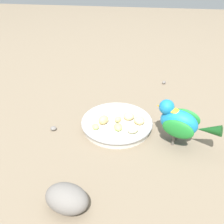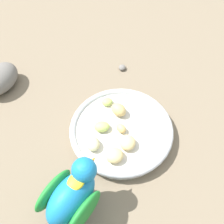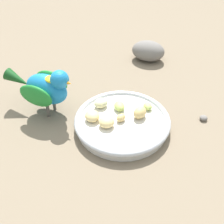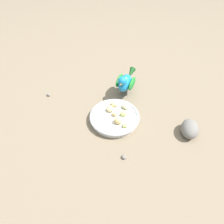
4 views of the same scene
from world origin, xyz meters
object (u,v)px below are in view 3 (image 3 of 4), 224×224
object	(u,v)px
apple_piece_0	(148,106)
apple_piece_5	(119,106)
apple_piece_6	(140,113)
feeding_bowl	(122,122)
parrot	(45,87)
pebble_1	(204,118)
apple_piece_4	(92,117)
apple_piece_1	(121,117)
apple_piece_2	(107,122)
rock_large	(148,51)
apple_piece_3	(101,103)

from	to	relation	value
apple_piece_0	apple_piece_5	xyz separation A→B (m)	(-0.07, -0.00, 0.00)
apple_piece_0	apple_piece_6	world-z (taller)	apple_piece_6
feeding_bowl	apple_piece_6	xyz separation A→B (m)	(0.04, 0.01, 0.02)
parrot	pebble_1	xyz separation A→B (m)	(0.39, -0.01, -0.07)
apple_piece_4	parrot	size ratio (longest dim) A/B	0.20
feeding_bowl	apple_piece_1	distance (m)	0.02
parrot	apple_piece_2	bearing A→B (deg)	-3.43
apple_piece_1	rock_large	world-z (taller)	rock_large
apple_piece_2	apple_piece_5	distance (m)	0.07
feeding_bowl	apple_piece_3	world-z (taller)	apple_piece_3
apple_piece_4	apple_piece_5	world-z (taller)	apple_piece_4
apple_piece_3	apple_piece_6	bearing A→B (deg)	-20.23
feeding_bowl	parrot	distance (m)	0.20
parrot	pebble_1	world-z (taller)	parrot
apple_piece_4	apple_piece_5	size ratio (longest dim) A/B	1.10
apple_piece_3	rock_large	xyz separation A→B (m)	(0.13, 0.27, -0.00)
apple_piece_3	parrot	bearing A→B (deg)	179.06
apple_piece_0	apple_piece_3	xyz separation A→B (m)	(-0.12, 0.00, 0.00)
apple_piece_4	apple_piece_5	xyz separation A→B (m)	(0.06, 0.05, -0.00)
apple_piece_2	apple_piece_3	world-z (taller)	apple_piece_2
apple_piece_2	parrot	distance (m)	0.17
apple_piece_2	apple_piece_3	bearing A→B (deg)	104.50
apple_piece_6	rock_large	bearing A→B (deg)	84.02
feeding_bowl	apple_piece_0	xyz separation A→B (m)	(0.06, 0.04, 0.02)
pebble_1	apple_piece_5	bearing A→B (deg)	179.26
apple_piece_5	pebble_1	bearing A→B (deg)	-0.74
feeding_bowl	rock_large	world-z (taller)	rock_large
parrot	rock_large	bearing A→B (deg)	68.06
parrot	apple_piece_1	bearing A→B (deg)	7.35
apple_piece_0	pebble_1	xyz separation A→B (m)	(0.14, -0.01, -0.03)
apple_piece_0	apple_piece_6	xyz separation A→B (m)	(-0.02, -0.03, 0.01)
parrot	apple_piece_3	bearing A→B (deg)	21.29
apple_piece_2	pebble_1	distance (m)	0.25
pebble_1	apple_piece_2	bearing A→B (deg)	-165.86
apple_piece_0	apple_piece_1	bearing A→B (deg)	-146.19
apple_piece_5	parrot	size ratio (longest dim) A/B	0.18
apple_piece_3	apple_piece_2	bearing A→B (deg)	-75.50
feeding_bowl	rock_large	size ratio (longest dim) A/B	2.25
apple_piece_5	apple_piece_3	bearing A→B (deg)	169.52
apple_piece_6	apple_piece_1	bearing A→B (deg)	-165.24
apple_piece_0	apple_piece_4	size ratio (longest dim) A/B	0.68
apple_piece_2	apple_piece_5	world-z (taller)	apple_piece_2
feeding_bowl	apple_piece_5	world-z (taller)	apple_piece_5
rock_large	pebble_1	size ratio (longest dim) A/B	5.22
apple_piece_3	apple_piece_6	size ratio (longest dim) A/B	0.95
apple_piece_1	apple_piece_3	world-z (taller)	apple_piece_3
feeding_bowl	apple_piece_0	world-z (taller)	apple_piece_0
apple_piece_1	pebble_1	size ratio (longest dim) A/B	1.27
feeding_bowl	parrot	bearing A→B (deg)	165.45
apple_piece_1	apple_piece_3	size ratio (longest dim) A/B	0.71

